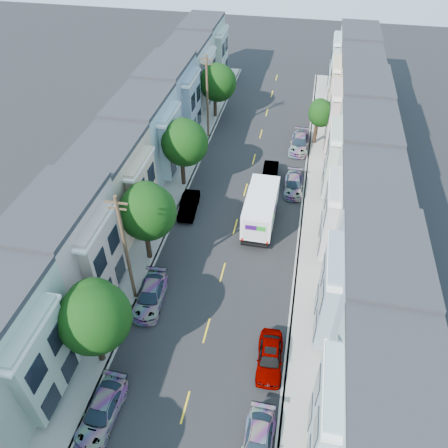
% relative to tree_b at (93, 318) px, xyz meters
% --- Properties ---
extents(ground, '(160.00, 160.00, 0.00)m').
position_rel_tree_b_xyz_m(ground, '(6.30, 3.79, -4.84)').
color(ground, black).
rests_on(ground, ground).
extents(road_slab, '(12.00, 70.00, 0.02)m').
position_rel_tree_b_xyz_m(road_slab, '(6.30, 18.79, -4.83)').
color(road_slab, black).
rests_on(road_slab, ground).
extents(curb_left, '(0.30, 70.00, 0.15)m').
position_rel_tree_b_xyz_m(curb_left, '(0.25, 18.79, -4.76)').
color(curb_left, gray).
rests_on(curb_left, ground).
extents(curb_right, '(0.30, 70.00, 0.15)m').
position_rel_tree_b_xyz_m(curb_right, '(12.35, 18.79, -4.76)').
color(curb_right, gray).
rests_on(curb_right, ground).
extents(sidewalk_left, '(2.60, 70.00, 0.15)m').
position_rel_tree_b_xyz_m(sidewalk_left, '(-1.05, 18.79, -4.76)').
color(sidewalk_left, gray).
rests_on(sidewalk_left, ground).
extents(sidewalk_right, '(2.60, 70.00, 0.15)m').
position_rel_tree_b_xyz_m(sidewalk_right, '(13.65, 18.79, -4.76)').
color(sidewalk_right, gray).
rests_on(sidewalk_right, ground).
extents(centerline, '(0.12, 70.00, 0.01)m').
position_rel_tree_b_xyz_m(centerline, '(6.30, 18.79, -4.84)').
color(centerline, gold).
rests_on(centerline, ground).
extents(townhouse_row_left, '(5.00, 70.00, 8.50)m').
position_rel_tree_b_xyz_m(townhouse_row_left, '(-4.85, 18.79, -4.84)').
color(townhouse_row_left, '#A7A8A5').
rests_on(townhouse_row_left, ground).
extents(townhouse_row_right, '(5.00, 70.00, 8.50)m').
position_rel_tree_b_xyz_m(townhouse_row_right, '(17.45, 18.79, -4.84)').
color(townhouse_row_right, '#A7A8A5').
rests_on(townhouse_row_right, ground).
extents(tree_b, '(4.70, 4.70, 7.21)m').
position_rel_tree_b_xyz_m(tree_b, '(0.00, 0.00, 0.00)').
color(tree_b, black).
rests_on(tree_b, ground).
extents(tree_c, '(4.67, 4.67, 7.56)m').
position_rel_tree_b_xyz_m(tree_c, '(-0.00, 10.27, 0.36)').
color(tree_c, black).
rests_on(tree_c, ground).
extents(tree_d, '(4.70, 4.70, 7.45)m').
position_rel_tree_b_xyz_m(tree_d, '(-0.00, 21.44, 0.24)').
color(tree_d, black).
rests_on(tree_d, ground).
extents(tree_e, '(4.70, 4.70, 7.07)m').
position_rel_tree_b_xyz_m(tree_e, '(0.00, 37.18, -0.14)').
color(tree_e, black).
rests_on(tree_e, ground).
extents(tree_far_r, '(3.10, 3.10, 5.52)m').
position_rel_tree_b_xyz_m(tree_far_r, '(13.20, 32.82, -0.91)').
color(tree_far_r, black).
rests_on(tree_far_r, ground).
extents(utility_pole_near, '(1.60, 0.26, 10.00)m').
position_rel_tree_b_xyz_m(utility_pole_near, '(0.00, 5.79, 0.32)').
color(utility_pole_near, '#42301E').
rests_on(utility_pole_near, ground).
extents(utility_pole_far, '(1.60, 0.26, 10.00)m').
position_rel_tree_b_xyz_m(utility_pole_far, '(0.00, 31.79, 0.32)').
color(utility_pole_far, '#42301E').
rests_on(utility_pole_far, ground).
extents(fedex_truck, '(2.72, 7.08, 3.39)m').
position_rel_tree_b_xyz_m(fedex_truck, '(8.50, 16.71, -2.94)').
color(fedex_truck, white).
rests_on(fedex_truck, ground).
extents(lead_sedan, '(1.77, 4.53, 1.49)m').
position_rel_tree_b_xyz_m(lead_sedan, '(8.57, 24.04, -4.09)').
color(lead_sedan, black).
rests_on(lead_sedan, ground).
extents(parked_left_b, '(2.10, 4.74, 1.41)m').
position_rel_tree_b_xyz_m(parked_left_b, '(1.40, -3.83, -4.13)').
color(parked_left_b, black).
rests_on(parked_left_b, ground).
extents(parked_left_c, '(2.45, 4.99, 1.45)m').
position_rel_tree_b_xyz_m(parked_left_c, '(1.40, 5.58, -4.11)').
color(parked_left_c, '#B5B6C8').
rests_on(parked_left_c, ground).
extents(parked_left_d, '(1.84, 4.43, 1.44)m').
position_rel_tree_b_xyz_m(parked_left_d, '(1.40, 17.22, -4.11)').
color(parked_left_d, black).
rests_on(parked_left_d, ground).
extents(parked_right_a, '(1.87, 4.36, 1.30)m').
position_rel_tree_b_xyz_m(parked_right_a, '(11.20, -3.80, -4.18)').
color(parked_right_a, '#535760').
rests_on(parked_right_a, ground).
extents(parked_right_b, '(2.01, 4.68, 1.49)m').
position_rel_tree_b_xyz_m(parked_right_b, '(11.20, 2.02, -4.09)').
color(parked_right_b, silver).
rests_on(parked_right_b, ground).
extents(parked_right_c, '(2.04, 4.55, 1.35)m').
position_rel_tree_b_xyz_m(parked_right_c, '(11.20, 22.76, -4.16)').
color(parked_right_c, black).
rests_on(parked_right_c, ground).
extents(parked_right_d, '(2.37, 5.16, 1.52)m').
position_rel_tree_b_xyz_m(parked_right_d, '(11.20, 31.22, -4.08)').
color(parked_right_d, black).
rests_on(parked_right_d, ground).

